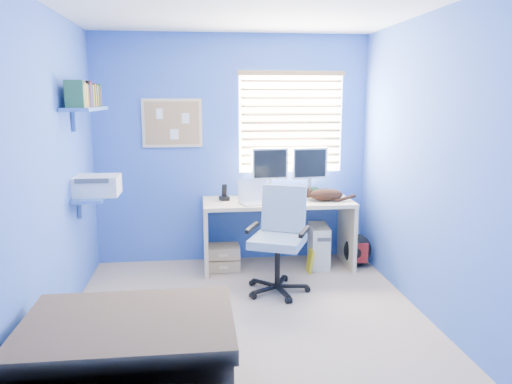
{
  "coord_description": "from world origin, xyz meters",
  "views": [
    {
      "loc": [
        -0.39,
        -3.9,
        1.81
      ],
      "look_at": [
        0.15,
        0.65,
        0.95
      ],
      "focal_mm": 35.0,
      "sensor_mm": 36.0,
      "label": 1
    }
  ],
  "objects": [
    {
      "name": "yellow_book",
      "position": [
        0.77,
        1.04,
        0.12
      ],
      "size": [
        0.03,
        0.17,
        0.24
      ],
      "primitive_type": "cube",
      "color": "yellow",
      "rests_on": "floor"
    },
    {
      "name": "monitor_right",
      "position": [
        0.84,
        1.45,
        1.01
      ],
      "size": [
        0.41,
        0.18,
        0.54
      ],
      "primitive_type": "cube",
      "rotation": [
        0.0,
        0.0,
        0.16
      ],
      "color": "silver",
      "rests_on": "desk"
    },
    {
      "name": "bed_corner",
      "position": [
        -0.81,
        -1.14,
        0.28
      ],
      "size": [
        1.16,
        0.83,
        0.56
      ],
      "primitive_type": "cube",
      "color": "brown",
      "rests_on": "floor"
    },
    {
      "name": "wall_left",
      "position": [
        -1.5,
        0.0,
        1.25
      ],
      "size": [
        0.01,
        3.2,
        2.5
      ],
      "primitive_type": "cube",
      "color": "blue",
      "rests_on": "ground"
    },
    {
      "name": "backpack",
      "position": [
        1.33,
        1.17,
        0.18
      ],
      "size": [
        0.35,
        0.29,
        0.35
      ],
      "primitive_type": "ellipsoid",
      "rotation": [
        0.0,
        0.0,
        -0.23
      ],
      "color": "black",
      "rests_on": "floor"
    },
    {
      "name": "drawer_boxes",
      "position": [
        -0.14,
        1.23,
        0.14
      ],
      "size": [
        0.35,
        0.28,
        0.27
      ],
      "primitive_type": "cube",
      "color": "tan",
      "rests_on": "floor"
    },
    {
      "name": "wall_right",
      "position": [
        1.5,
        0.0,
        1.25
      ],
      "size": [
        0.01,
        3.2,
        2.5
      ],
      "primitive_type": "cube",
      "color": "blue",
      "rests_on": "ground"
    },
    {
      "name": "laptop",
      "position": [
        0.21,
        1.11,
        0.85
      ],
      "size": [
        0.39,
        0.34,
        0.22
      ],
      "primitive_type": "cube",
      "rotation": [
        0.0,
        0.0,
        0.27
      ],
      "color": "silver",
      "rests_on": "desk"
    },
    {
      "name": "ceiling",
      "position": [
        0.0,
        0.0,
        2.5
      ],
      "size": [
        3.0,
        3.2,
        0.0
      ],
      "primitive_type": "cube",
      "color": "white",
      "rests_on": "wall_back"
    },
    {
      "name": "cat",
      "position": [
        0.96,
        1.17,
        0.8
      ],
      "size": [
        0.4,
        0.29,
        0.13
      ],
      "primitive_type": "ellipsoid",
      "rotation": [
        0.0,
        0.0,
        -0.31
      ],
      "color": "black",
      "rests_on": "desk"
    },
    {
      "name": "corkboard",
      "position": [
        -0.65,
        1.58,
        1.55
      ],
      "size": [
        0.64,
        0.02,
        0.52
      ],
      "color": "beige",
      "rests_on": "ground"
    },
    {
      "name": "tower_pc",
      "position": [
        0.91,
        1.24,
        0.23
      ],
      "size": [
        0.23,
        0.46,
        0.45
      ],
      "primitive_type": "cube",
      "rotation": [
        0.0,
        0.0,
        -0.09
      ],
      "color": "beige",
      "rests_on": "floor"
    },
    {
      "name": "floor",
      "position": [
        0.0,
        0.0,
        0.0
      ],
      "size": [
        3.0,
        3.2,
        0.0
      ],
      "primitive_type": "cube",
      "color": "tan",
      "rests_on": "ground"
    },
    {
      "name": "mug",
      "position": [
        0.89,
        1.42,
        0.79
      ],
      "size": [
        0.1,
        0.09,
        0.1
      ],
      "primitive_type": "imported",
      "color": "#295B30",
      "rests_on": "desk"
    },
    {
      "name": "cd_spindle",
      "position": [
        1.06,
        1.36,
        0.78
      ],
      "size": [
        0.13,
        0.13,
        0.07
      ],
      "primitive_type": "cylinder",
      "color": "silver",
      "rests_on": "desk"
    },
    {
      "name": "window_blinds",
      "position": [
        0.65,
        1.57,
        1.55
      ],
      "size": [
        1.15,
        0.05,
        1.1
      ],
      "color": "white",
      "rests_on": "ground"
    },
    {
      "name": "wall_back",
      "position": [
        0.0,
        1.6,
        1.25
      ],
      "size": [
        3.0,
        0.01,
        2.5
      ],
      "primitive_type": "cube",
      "color": "blue",
      "rests_on": "ground"
    },
    {
      "name": "office_chair",
      "position": [
        0.36,
        0.58,
        0.37
      ],
      "size": [
        0.76,
        0.76,
        0.99
      ],
      "color": "black",
      "rests_on": "floor"
    },
    {
      "name": "monitor_left",
      "position": [
        0.4,
        1.46,
        1.01
      ],
      "size": [
        0.41,
        0.16,
        0.54
      ],
      "primitive_type": "cube",
      "rotation": [
        0.0,
        0.0,
        0.1
      ],
      "color": "silver",
      "rests_on": "desk"
    },
    {
      "name": "phone",
      "position": [
        -0.11,
        1.33,
        0.82
      ],
      "size": [
        0.12,
        0.13,
        0.17
      ],
      "primitive_type": "cube",
      "rotation": [
        0.0,
        0.0,
        0.26
      ],
      "color": "black",
      "rests_on": "desk"
    },
    {
      "name": "desk",
      "position": [
        0.46,
        1.26,
        0.37
      ],
      "size": [
        1.59,
        0.65,
        0.74
      ],
      "primitive_type": "cube",
      "color": "beige",
      "rests_on": "floor"
    },
    {
      "name": "wall_front",
      "position": [
        0.0,
        -1.6,
        1.25
      ],
      "size": [
        3.0,
        0.01,
        2.5
      ],
      "primitive_type": "cube",
      "color": "blue",
      "rests_on": "ground"
    },
    {
      "name": "wall_shelves",
      "position": [
        -1.35,
        0.75,
        1.43
      ],
      "size": [
        0.42,
        0.9,
        1.05
      ],
      "color": "#406BB5",
      "rests_on": "ground"
    }
  ]
}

